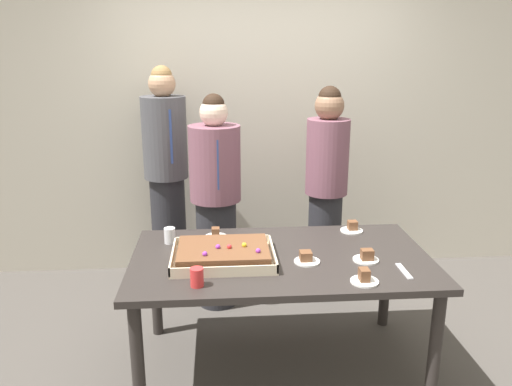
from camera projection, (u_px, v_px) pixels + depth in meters
ground_plane at (279, 363)px, 3.23m from camera, size 12.00×12.00×0.00m
interior_back_panel at (259, 99)px, 4.35m from camera, size 8.00×0.12×3.00m
party_table at (281, 268)px, 3.05m from camera, size 1.76×1.01×0.73m
sheet_cake at (223, 254)px, 2.96m from camera, size 0.59×0.47×0.11m
plated_slice_near_left at (216, 235)px, 3.31m from camera, size 0.15×0.15×0.07m
plated_slice_near_right at (352, 228)px, 3.44m from camera, size 0.15×0.15×0.07m
plated_slice_far_left at (366, 257)px, 2.96m from camera, size 0.15×0.15×0.07m
plated_slice_far_right at (306, 259)px, 2.94m from camera, size 0.15×0.15×0.06m
plated_slice_center_front at (364, 278)px, 2.69m from camera, size 0.15×0.15×0.07m
drink_cup_nearest at (197, 277)px, 2.64m from camera, size 0.07×0.07×0.10m
drink_cup_middle at (170, 236)px, 3.22m from camera, size 0.07×0.07×0.10m
cake_server_utensil at (404, 271)px, 2.82m from camera, size 0.03×0.20×0.01m
person_serving_front at (326, 190)px, 3.89m from camera, size 0.32×0.32×1.66m
person_green_shirt_behind at (216, 201)px, 3.78m from camera, size 0.38×0.38×1.61m
person_striped_tie_right at (166, 175)px, 4.11m from camera, size 0.35×0.35×1.79m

